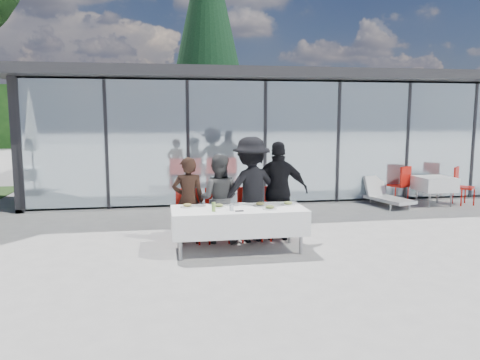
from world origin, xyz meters
The scene contains 25 objects.
ground centered at (0.00, 0.00, 0.00)m, with size 90.00×90.00×0.00m, color #9F9B97.
pavilion centered at (2.00, 8.16, 2.15)m, with size 14.80×8.80×3.44m.
treeline centered at (-2.00, 28.00, 2.20)m, with size 62.50×2.00×4.40m.
dining_table centered at (-0.30, 0.12, 0.54)m, with size 2.26×0.96×0.75m.
diner_a centered at (-1.11, 0.76, 0.79)m, with size 0.58×0.58×1.58m, color black.
diner_chair_a centered at (-1.11, 0.87, 0.54)m, with size 0.44×0.44×0.97m.
diner_b centered at (-0.57, 0.76, 0.81)m, with size 0.78×0.78×1.61m, color #484848.
diner_chair_b centered at (-0.57, 0.87, 0.54)m, with size 0.44×0.44×0.97m.
diner_c centered at (0.04, 0.76, 0.96)m, with size 1.24×1.24×1.92m, color black.
diner_chair_c centered at (0.04, 0.87, 0.54)m, with size 0.44×0.44×0.97m.
diner_d centered at (0.57, 0.76, 0.92)m, with size 1.08×1.08×1.84m, color black.
diner_chair_d centered at (0.57, 0.87, 0.54)m, with size 0.44×0.44×0.97m.
plate_a centered at (-1.15, 0.34, 0.78)m, with size 0.24×0.24×0.07m.
plate_b centered at (-0.62, 0.22, 0.78)m, with size 0.24×0.24×0.07m.
plate_c centered at (0.11, 0.25, 0.78)m, with size 0.24×0.24×0.07m.
plate_d centered at (0.60, 0.24, 0.78)m, with size 0.24×0.24×0.07m.
plate_extra centered at (0.20, -0.06, 0.78)m, with size 0.24×0.24×0.07m.
juice_bottle centered at (-0.74, -0.09, 0.82)m, with size 0.06×0.06×0.15m, color #8FBC4E.
drinking_glasses centered at (-0.44, -0.07, 0.80)m, with size 0.07×0.07×0.10m.
folded_eyeglasses centered at (-0.33, -0.15, 0.76)m, with size 0.14×0.03×0.01m, color black.
spare_table_right centered at (5.35, 3.34, 0.55)m, with size 0.86×0.86×0.74m.
spare_chair_a centered at (6.09, 3.35, 0.54)m, with size 0.62×0.62×0.97m.
spare_chair_b centered at (4.70, 3.82, 0.54)m, with size 0.59×0.59×0.97m.
lounger centered at (4.11, 3.56, 0.26)m, with size 0.95×1.45×0.72m.
conifer_tree centered at (0.50, 13.00, 5.99)m, with size 4.00×4.00×10.50m.
Camera 1 is at (-1.57, -7.55, 2.31)m, focal length 35.00 mm.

